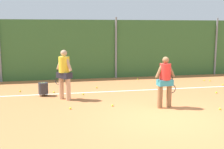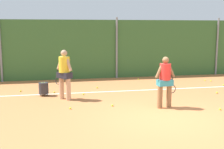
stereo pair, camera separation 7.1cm
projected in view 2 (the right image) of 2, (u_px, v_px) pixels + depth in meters
name	position (u px, v px, depth m)	size (l,w,h in m)	color
ground_plane	(145.00, 100.00, 10.14)	(29.56, 29.56, 0.00)	#C67542
hedge_fence_backdrop	(116.00, 49.00, 14.68)	(19.21, 0.25, 2.92)	#386633
fence_post_left	(0.00, 50.00, 13.43)	(0.10, 0.10, 3.04)	gray
fence_post_center	(117.00, 48.00, 14.50)	(0.10, 0.10, 3.04)	gray
fence_post_right	(217.00, 47.00, 15.56)	(0.10, 0.10, 3.04)	gray
court_baseline_paint	(133.00, 91.00, 11.74)	(14.04, 0.10, 0.01)	white
player_foreground_near	(165.00, 79.00, 9.10)	(0.76, 0.35, 1.64)	#8C603D
player_midcourt	(64.00, 72.00, 10.14)	(0.62, 0.60, 1.77)	tan
ball_hopper	(44.00, 88.00, 10.82)	(0.36, 0.36, 0.51)	#2D2D33
tennis_ball_0	(223.00, 85.00, 12.73)	(0.07, 0.07, 0.07)	#CCDB33
tennis_ball_2	(220.00, 109.00, 8.96)	(0.07, 0.07, 0.07)	#CCDB33
tennis_ball_3	(211.00, 81.00, 13.75)	(0.07, 0.07, 0.07)	#CCDB33
tennis_ball_4	(158.00, 81.00, 13.62)	(0.07, 0.07, 0.07)	#CCDB33
tennis_ball_5	(21.00, 91.00, 11.52)	(0.07, 0.07, 0.07)	#CCDB33
tennis_ball_6	(217.00, 93.00, 11.22)	(0.07, 0.07, 0.07)	#CCDB33
tennis_ball_7	(54.00, 92.00, 11.33)	(0.07, 0.07, 0.07)	#CCDB33
tennis_ball_8	(84.00, 94.00, 10.98)	(0.07, 0.07, 0.07)	#CCDB33
tennis_ball_9	(97.00, 87.00, 12.20)	(0.07, 0.07, 0.07)	#CCDB33
tennis_ball_10	(138.00, 79.00, 14.17)	(0.07, 0.07, 0.07)	#CCDB33
tennis_ball_11	(205.00, 80.00, 13.84)	(0.07, 0.07, 0.07)	#CCDB33
tennis_ball_12	(112.00, 105.00, 9.38)	(0.07, 0.07, 0.07)	#CCDB33
tennis_ball_13	(70.00, 108.00, 9.06)	(0.07, 0.07, 0.07)	#CCDB33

